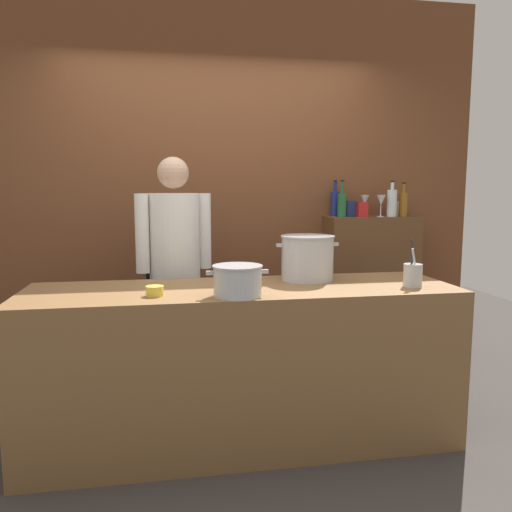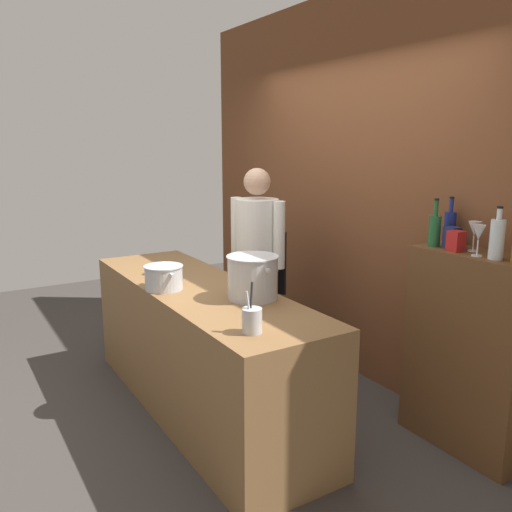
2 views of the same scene
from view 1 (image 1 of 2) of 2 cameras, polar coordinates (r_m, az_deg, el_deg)
ground_plane at (r=3.11m, az=-1.46°, el=-20.10°), size 8.00×8.00×0.00m
brick_back_panel at (r=4.14m, az=-4.45°, el=8.32°), size 4.40×0.10×3.00m
prep_counter at (r=2.93m, az=-1.49°, el=-12.26°), size 2.40×0.70×0.90m
bar_cabinet at (r=4.33m, az=12.83°, el=-3.69°), size 0.76×0.32×1.22m
chef at (r=3.44m, az=-9.25°, el=-0.52°), size 0.51×0.40×1.66m
stockpot_large at (r=3.03m, az=5.88°, el=-0.20°), size 0.38×0.33×0.27m
stockpot_small at (r=2.56m, az=-2.12°, el=-2.83°), size 0.32×0.26×0.16m
utensil_crock at (r=2.94m, az=17.43°, el=-2.07°), size 0.10×0.10×0.27m
butter_jar at (r=2.63m, az=-11.47°, el=-3.92°), size 0.09×0.09×0.05m
wine_bottle_amber at (r=4.33m, az=16.43°, el=5.74°), size 0.07×0.07×0.28m
wine_bottle_green at (r=4.10m, az=9.77°, el=5.86°), size 0.07×0.07×0.30m
wine_bottle_clear at (r=4.26m, az=15.22°, el=5.91°), size 0.08×0.08×0.29m
wine_bottle_cobalt at (r=4.24m, az=8.99°, el=5.99°), size 0.07×0.07×0.30m
wine_glass_short at (r=4.20m, az=14.05°, el=6.11°), size 0.07×0.07×0.18m
wine_glass_wide at (r=4.25m, az=12.28°, el=6.17°), size 0.08×0.08×0.18m
spice_tin_navy at (r=4.18m, az=10.67°, el=5.31°), size 0.08×0.08×0.13m
spice_tin_cream at (r=4.45m, az=16.06°, el=5.22°), size 0.09×0.09×0.12m
spice_tin_red at (r=4.15m, az=11.95°, el=5.20°), size 0.08×0.08×0.12m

